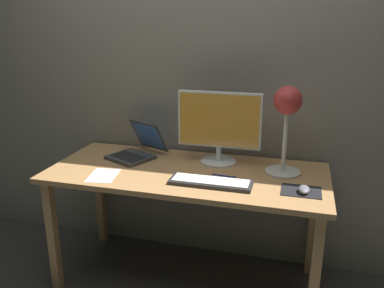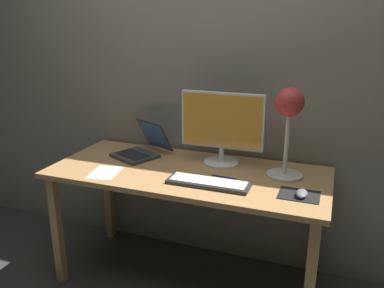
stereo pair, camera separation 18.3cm
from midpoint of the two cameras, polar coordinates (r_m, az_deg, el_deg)
ground_plane at (r=2.65m, az=-2.77°, el=-18.94°), size 4.80×4.80×0.00m
back_wall at (r=2.53m, az=-0.33°, el=11.25°), size 4.80×0.06×2.60m
desk at (r=2.32m, az=-3.00°, el=-5.70°), size 1.60×0.70×0.74m
monitor at (r=2.34m, az=1.71°, el=2.74°), size 0.50×0.21×0.44m
keyboard_main at (r=2.10m, az=0.21°, el=-5.56°), size 0.44×0.14×0.03m
laptop at (r=2.55m, az=-9.69°, el=-0.42°), size 0.36×0.40×0.22m
desk_lamp at (r=2.19m, az=11.22°, el=4.56°), size 0.20×0.20×0.50m
mousepad at (r=2.07m, az=13.04°, el=-6.67°), size 0.20×0.16×0.00m
mouse at (r=2.05m, az=13.40°, el=-6.43°), size 0.06×0.10×0.03m
paper_sheet_by_keyboard at (r=2.29m, az=-14.95°, el=-4.45°), size 0.18×0.23×0.00m
pen at (r=2.21m, az=2.30°, el=-4.63°), size 0.14×0.02×0.01m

